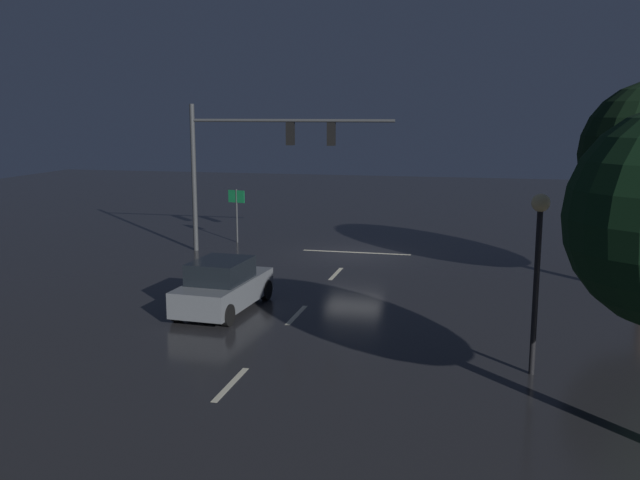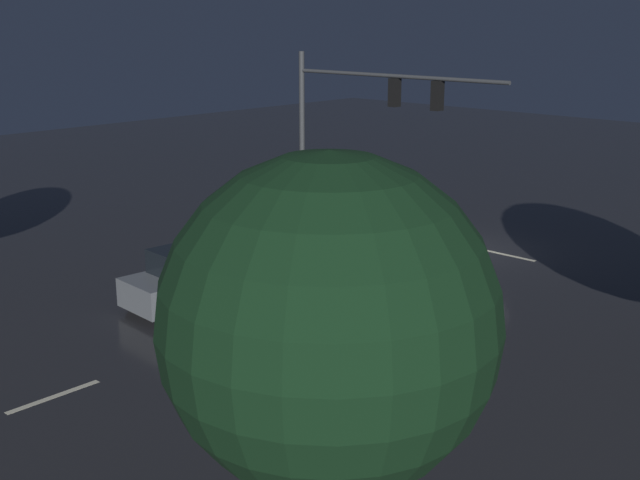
{
  "view_description": "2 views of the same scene",
  "coord_description": "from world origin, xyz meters",
  "px_view_note": "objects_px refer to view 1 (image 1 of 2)",
  "views": [
    {
      "loc": [
        -5.73,
        31.1,
        6.38
      ],
      "look_at": [
        -0.23,
        7.74,
        2.04
      ],
      "focal_mm": 40.02,
      "sensor_mm": 36.0,
      "label": 1
    },
    {
      "loc": [
        -15.51,
        24.04,
        8.02
      ],
      "look_at": [
        0.09,
        7.42,
        1.83
      ],
      "focal_mm": 46.39,
      "sensor_mm": 36.0,
      "label": 2
    }
  ],
  "objects_px": {
    "car_approaching": "(223,286)",
    "street_lamp_left_kerb": "(538,247)",
    "traffic_signal_assembly": "(256,150)",
    "route_sign": "(237,204)"
  },
  "relations": [
    {
      "from": "street_lamp_left_kerb",
      "to": "traffic_signal_assembly",
      "type": "bearing_deg",
      "value": -48.85
    },
    {
      "from": "car_approaching",
      "to": "street_lamp_left_kerb",
      "type": "xyz_separation_m",
      "value": [
        -9.44,
        3.64,
        2.38
      ]
    },
    {
      "from": "traffic_signal_assembly",
      "to": "street_lamp_left_kerb",
      "type": "distance_m",
      "value": 17.27
    },
    {
      "from": "traffic_signal_assembly",
      "to": "street_lamp_left_kerb",
      "type": "bearing_deg",
      "value": 131.15
    },
    {
      "from": "car_approaching",
      "to": "street_lamp_left_kerb",
      "type": "bearing_deg",
      "value": 158.91
    },
    {
      "from": "traffic_signal_assembly",
      "to": "street_lamp_left_kerb",
      "type": "xyz_separation_m",
      "value": [
        -11.32,
        12.95,
        -1.51
      ]
    },
    {
      "from": "car_approaching",
      "to": "street_lamp_left_kerb",
      "type": "relative_size",
      "value": 1.0
    },
    {
      "from": "car_approaching",
      "to": "route_sign",
      "type": "height_order",
      "value": "route_sign"
    },
    {
      "from": "route_sign",
      "to": "car_approaching",
      "type": "bearing_deg",
      "value": 107.7
    },
    {
      "from": "car_approaching",
      "to": "street_lamp_left_kerb",
      "type": "height_order",
      "value": "street_lamp_left_kerb"
    }
  ]
}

